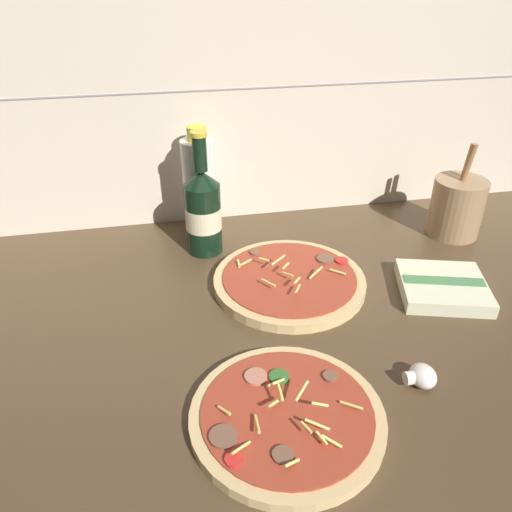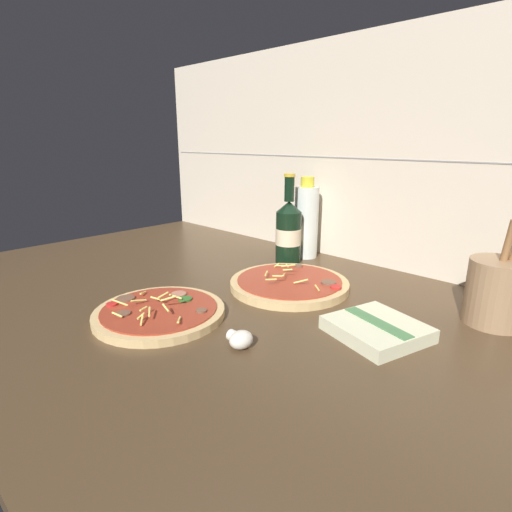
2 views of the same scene
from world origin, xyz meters
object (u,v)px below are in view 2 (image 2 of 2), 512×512
Objects in this scene: pizza_far at (289,284)px; oil_bottle at (306,221)px; dish_towel at (377,329)px; beer_bottle at (288,231)px; pizza_near at (160,312)px; utensil_crock at (498,291)px; mushroom_left at (240,339)px.

pizza_far is 27.61cm from oil_bottle.
oil_bottle is at bearing 141.95° from dish_towel.
pizza_near is at bearing -83.16° from beer_bottle.
utensil_crock is at bearing -3.50° from beer_bottle.
utensil_crock is (45.83, 40.88, 5.28)cm from pizza_near.
mushroom_left is at bearing -125.87° from dish_towel.
pizza_near is 1.09× the size of oil_bottle.
pizza_near reaches higher than mushroom_left.
oil_bottle reaches higher than pizza_far.
oil_bottle reaches higher than dish_towel.
beer_bottle is 48.73cm from mushroom_left.
pizza_far is at bearing 163.92° from dish_towel.
pizza_far is at bearing 74.78° from pizza_near.
oil_bottle is 1.29× the size of dish_towel.
oil_bottle is (0.23, 7.38, 1.68)cm from beer_bottle.
dish_towel is (33.06, 21.56, 0.32)cm from pizza_near.
oil_bottle is at bearing 119.76° from pizza_far.
mushroom_left is 0.23× the size of utensil_crock.
oil_bottle is at bearing 95.62° from pizza_near.
oil_bottle is at bearing 88.25° from beer_bottle.
utensil_crock reaches higher than pizza_near.
pizza_near is 0.92× the size of pizza_far.
pizza_far is 1.52× the size of dish_towel.
dish_towel is at bearing -38.05° from oil_bottle.
beer_bottle reaches higher than mushroom_left.
beer_bottle reaches higher than dish_towel.
utensil_crock is at bearing 41.73° from pizza_near.
oil_bottle is (-5.05, 51.39, 9.44)cm from pizza_near.
pizza_far reaches higher than dish_towel.
utensil_crock is 1.11× the size of dish_towel.
utensil_crock reaches higher than dish_towel.
pizza_near is 39.47cm from dish_towel.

